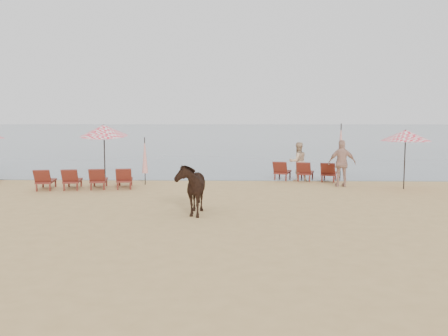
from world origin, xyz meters
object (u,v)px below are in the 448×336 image
object	(u,v)px
umbrella_open_left_b	(104,131)
umbrella_closed_right	(341,145)
lounger_cluster_right	(305,172)
beachgoer_right_b	(342,163)
umbrella_closed_left	(145,156)
umbrella_open_right	(406,136)
lounger_cluster_left	(85,179)
cow	(191,188)
beachgoer_right_a	(298,162)

from	to	relation	value
umbrella_open_left_b	umbrella_closed_right	world-z (taller)	umbrella_open_left_b
lounger_cluster_right	beachgoer_right_b	distance (m)	2.27
umbrella_closed_left	umbrella_open_right	bearing A→B (deg)	-5.33
lounger_cluster_left	beachgoer_right_b	distance (m)	10.30
umbrella_open_right	umbrella_closed_left	world-z (taller)	umbrella_open_right
umbrella_open_left_b	umbrella_closed_left	size ratio (longest dim) A/B	1.30
umbrella_closed_left	umbrella_closed_right	distance (m)	8.89
lounger_cluster_left	umbrella_closed_left	distance (m)	2.66
cow	umbrella_closed_right	bearing A→B (deg)	51.94
lounger_cluster_right	umbrella_open_right	xyz separation A→B (m)	(3.57, -2.42, 1.70)
lounger_cluster_right	beachgoer_right_a	distance (m)	0.56
umbrella_open_left_b	beachgoer_right_b	world-z (taller)	umbrella_open_left_b
umbrella_closed_left	beachgoer_right_a	xyz separation A→B (m)	(6.55, 1.36, -0.36)
lounger_cluster_right	umbrella_open_right	bearing A→B (deg)	-19.55
beachgoer_right_a	umbrella_closed_right	bearing A→B (deg)	-174.72
umbrella_open_left_b	lounger_cluster_left	bearing A→B (deg)	-89.87
lounger_cluster_right	umbrella_closed_right	xyz separation A→B (m)	(1.72, 0.80, 1.15)
lounger_cluster_left	umbrella_closed_right	distance (m)	11.36
umbrella_closed_left	umbrella_closed_right	world-z (taller)	umbrella_closed_right
umbrella_closed_right	beachgoer_right_a	distance (m)	2.34
umbrella_open_right	cow	xyz separation A→B (m)	(-7.93, -5.22, -1.34)
umbrella_open_left_b	beachgoer_right_a	size ratio (longest dim) A/B	1.51
umbrella_closed_left	beachgoer_right_a	distance (m)	6.70
lounger_cluster_right	umbrella_open_left_b	xyz separation A→B (m)	(-8.76, -0.75, 1.84)
umbrella_open_right	umbrella_closed_left	distance (m)	10.52
umbrella_open_right	beachgoer_right_a	distance (m)	4.71
lounger_cluster_right	beachgoer_right_b	size ratio (longest dim) A/B	1.56
lounger_cluster_left	beachgoer_right_b	size ratio (longest dim) A/B	2.01
umbrella_open_left_b	beachgoer_right_b	bearing A→B (deg)	0.22
beachgoer_right_a	umbrella_closed_left	bearing A→B (deg)	-6.63
lounger_cluster_right	umbrella_closed_left	xyz separation A→B (m)	(-6.87, -1.45, 0.81)
beachgoer_right_b	beachgoer_right_a	bearing A→B (deg)	-48.85
lounger_cluster_right	lounger_cluster_left	bearing A→B (deg)	-147.81
umbrella_closed_left	umbrella_closed_right	bearing A→B (deg)	14.68
beachgoer_right_b	umbrella_closed_right	bearing A→B (deg)	-101.38
umbrella_open_right	beachgoer_right_a	size ratio (longest dim) A/B	1.37
lounger_cluster_right	cow	xyz separation A→B (m)	(-4.37, -7.64, 0.36)
lounger_cluster_right	cow	bearing A→B (deg)	-105.08
umbrella_open_right	beachgoer_right_a	xyz separation A→B (m)	(-3.89, 2.33, -1.25)
umbrella_open_right	umbrella_closed_left	size ratio (longest dim) A/B	1.18
cow	lounger_cluster_left	bearing A→B (deg)	131.57
umbrella_open_right	beachgoer_right_b	world-z (taller)	umbrella_open_right
umbrella_closed_right	beachgoer_right_b	distance (m)	2.73
lounger_cluster_left	beachgoer_right_a	bearing A→B (deg)	7.71
umbrella_open_right	beachgoer_right_b	xyz separation A→B (m)	(-2.32, 0.61, -1.15)
beachgoer_right_a	umbrella_open_left_b	bearing A→B (deg)	-13.88
umbrella_open_right	umbrella_closed_right	world-z (taller)	umbrella_closed_right
beachgoer_right_a	beachgoer_right_b	xyz separation A→B (m)	(1.57, -1.73, 0.10)
lounger_cluster_left	beachgoer_right_b	world-z (taller)	beachgoer_right_b
umbrella_closed_right	cow	size ratio (longest dim) A/B	1.38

